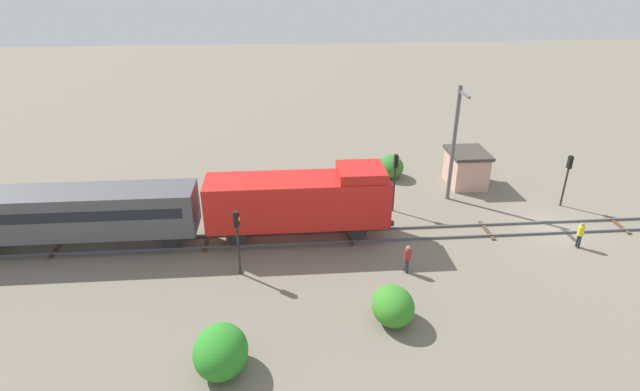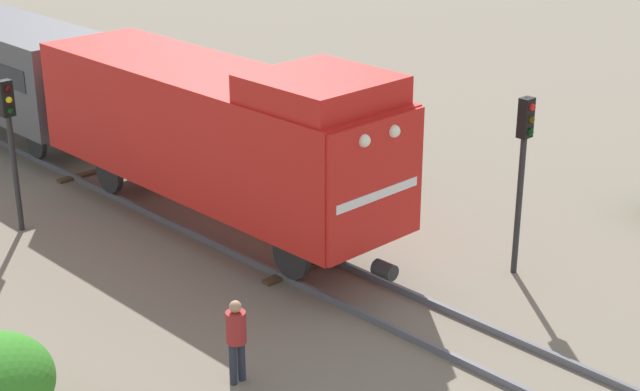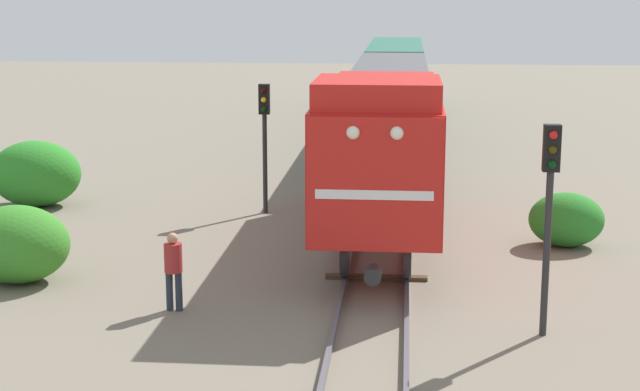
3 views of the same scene
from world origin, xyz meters
TOP-DOWN VIEW (x-y plane):
  - locomotive at (0.00, 16.62)m, footprint 2.90×11.60m
  - passenger_car_leading at (0.00, 29.96)m, footprint 2.84×14.00m
  - passenger_car_trailing at (0.00, 44.56)m, footprint 2.84×14.00m
  - traffic_signal_mid at (3.40, 10.02)m, footprint 0.32×0.34m
  - traffic_signal_far at (-3.60, 20.23)m, footprint 0.32×0.34m
  - worker_by_signal at (-4.20, 10.87)m, footprint 0.38×0.38m
  - bush_near at (-10.90, 20.55)m, footprint 2.84×2.33m
  - bush_mid at (4.91, 17.03)m, footprint 1.98×1.62m
  - bush_far at (-8.32, 12.58)m, footprint 2.50×2.05m

SIDE VIEW (x-z plane):
  - bush_mid at x=4.91m, z-range 0.00..1.44m
  - bush_far at x=-8.32m, z-range 0.00..1.82m
  - worker_by_signal at x=-4.20m, z-range 0.15..1.85m
  - bush_near at x=-10.90m, z-range 0.00..2.07m
  - passenger_car_leading at x=0.00m, z-range 0.69..4.35m
  - passenger_car_trailing at x=0.00m, z-range 0.69..4.35m
  - traffic_signal_far at x=-3.60m, z-range 0.78..4.71m
  - locomotive at x=0.00m, z-range 0.47..5.07m
  - traffic_signal_mid at x=3.40m, z-range 0.82..5.01m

